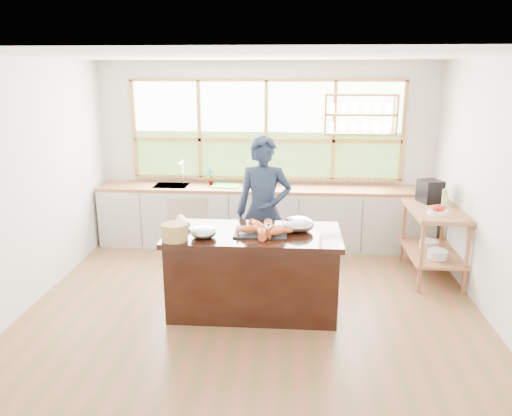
# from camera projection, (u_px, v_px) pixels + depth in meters

# --- Properties ---
(ground_plane) EXTENTS (5.00, 5.00, 0.00)m
(ground_plane) POSITION_uv_depth(u_px,v_px,m) (255.00, 301.00, 5.72)
(ground_plane) COLOR #935438
(room_shell) EXTENTS (5.02, 4.52, 2.71)m
(room_shell) POSITION_uv_depth(u_px,v_px,m) (260.00, 143.00, 5.74)
(room_shell) COLOR beige
(room_shell) RESTS_ON ground_plane
(back_counter) EXTENTS (4.90, 0.63, 0.90)m
(back_counter) POSITION_uv_depth(u_px,v_px,m) (263.00, 216.00, 7.46)
(back_counter) COLOR #BBBAB0
(back_counter) RESTS_ON ground_plane
(right_shelf_unit) EXTENTS (0.62, 1.10, 0.90)m
(right_shelf_unit) POSITION_uv_depth(u_px,v_px,m) (434.00, 232.00, 6.25)
(right_shelf_unit) COLOR #A35C39
(right_shelf_unit) RESTS_ON ground_plane
(island) EXTENTS (1.85, 0.90, 0.90)m
(island) POSITION_uv_depth(u_px,v_px,m) (253.00, 272.00, 5.40)
(island) COLOR black
(island) RESTS_ON ground_plane
(cook) EXTENTS (0.68, 0.46, 1.83)m
(cook) POSITION_uv_depth(u_px,v_px,m) (264.00, 212.00, 6.00)
(cook) COLOR #19253A
(cook) RESTS_ON ground_plane
(potted_plant) EXTENTS (0.16, 0.13, 0.26)m
(potted_plant) POSITION_uv_depth(u_px,v_px,m) (210.00, 177.00, 7.42)
(potted_plant) COLOR slate
(potted_plant) RESTS_ON back_counter
(cutting_board) EXTENTS (0.45, 0.37, 0.01)m
(cutting_board) POSITION_uv_depth(u_px,v_px,m) (226.00, 186.00, 7.38)
(cutting_board) COLOR #53C23E
(cutting_board) RESTS_ON back_counter
(espresso_machine) EXTENTS (0.33, 0.34, 0.29)m
(espresso_machine) POSITION_uv_depth(u_px,v_px,m) (430.00, 191.00, 6.46)
(espresso_machine) COLOR black
(espresso_machine) RESTS_ON right_shelf_unit
(wine_bottle) EXTENTS (0.08, 0.08, 0.28)m
(wine_bottle) POSITION_uv_depth(u_px,v_px,m) (445.00, 201.00, 6.01)
(wine_bottle) COLOR #A2BA5E
(wine_bottle) RESTS_ON right_shelf_unit
(fruit_bowl) EXTENTS (0.23, 0.23, 0.11)m
(fruit_bowl) POSITION_uv_depth(u_px,v_px,m) (438.00, 211.00, 5.94)
(fruit_bowl) COLOR silver
(fruit_bowl) RESTS_ON right_shelf_unit
(slate_board) EXTENTS (0.56, 0.41, 0.02)m
(slate_board) POSITION_uv_depth(u_px,v_px,m) (261.00, 233.00, 5.25)
(slate_board) COLOR black
(slate_board) RESTS_ON island
(lobster_pile) EXTENTS (0.52, 0.48, 0.08)m
(lobster_pile) POSITION_uv_depth(u_px,v_px,m) (263.00, 229.00, 5.21)
(lobster_pile) COLOR #D8501F
(lobster_pile) RESTS_ON slate_board
(mixing_bowl_left) EXTENTS (0.27, 0.27, 0.13)m
(mixing_bowl_left) POSITION_uv_depth(u_px,v_px,m) (203.00, 232.00, 5.12)
(mixing_bowl_left) COLOR #B4B8BC
(mixing_bowl_left) RESTS_ON island
(mixing_bowl_right) EXTENTS (0.34, 0.34, 0.16)m
(mixing_bowl_right) POSITION_uv_depth(u_px,v_px,m) (298.00, 224.00, 5.33)
(mixing_bowl_right) COLOR #B4B8BC
(mixing_bowl_right) RESTS_ON island
(wine_glass) EXTENTS (0.08, 0.08, 0.22)m
(wine_glass) POSITION_uv_depth(u_px,v_px,m) (268.00, 224.00, 5.03)
(wine_glass) COLOR white
(wine_glass) RESTS_ON island
(wicker_basket) EXTENTS (0.27, 0.27, 0.17)m
(wicker_basket) POSITION_uv_depth(u_px,v_px,m) (175.00, 232.00, 5.03)
(wicker_basket) COLOR tan
(wicker_basket) RESTS_ON island
(parchment_roll) EXTENTS (0.20, 0.30, 0.08)m
(parchment_roll) POSITION_uv_depth(u_px,v_px,m) (184.00, 221.00, 5.54)
(parchment_roll) COLOR white
(parchment_roll) RESTS_ON island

